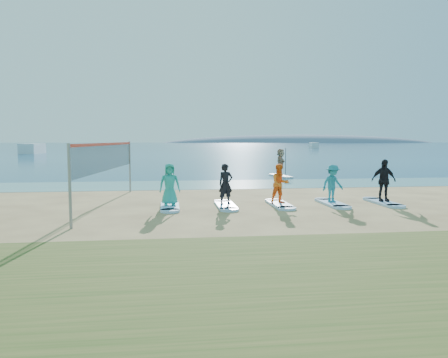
{
  "coord_description": "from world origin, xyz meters",
  "views": [
    {
      "loc": [
        -3.47,
        -14.39,
        2.62
      ],
      "look_at": [
        -1.4,
        2.0,
        1.1
      ],
      "focal_mm": 35.0,
      "sensor_mm": 36.0,
      "label": 1
    }
  ],
  "objects": [
    {
      "name": "boat_offshore_a",
      "position": [
        -28.15,
        69.1,
        0.0
      ],
      "size": [
        2.88,
        8.52,
        1.77
      ],
      "primitive_type": "cube",
      "rotation": [
        0.0,
        0.0,
        0.02
      ],
      "color": "silver",
      "rests_on": "ground"
    },
    {
      "name": "surfboard_2",
      "position": [
        0.86,
        2.26,
        0.04
      ],
      "size": [
        0.7,
        2.2,
        0.09
      ],
      "primitive_type": "cube",
      "color": "#A4CEFF",
      "rests_on": "ground"
    },
    {
      "name": "surfboard_3",
      "position": [
        3.01,
        2.26,
        0.04
      ],
      "size": [
        0.7,
        2.2,
        0.09
      ],
      "primitive_type": "cube",
      "color": "#A4CEFF",
      "rests_on": "ground"
    },
    {
      "name": "student_1",
      "position": [
        -1.3,
        2.26,
        0.88
      ],
      "size": [
        0.65,
        0.51,
        1.58
      ],
      "primitive_type": "imported",
      "rotation": [
        0.0,
        0.0,
        0.25
      ],
      "color": "black",
      "rests_on": "surfboard_1"
    },
    {
      "name": "student_0",
      "position": [
        -3.46,
        2.26,
        0.89
      ],
      "size": [
        0.83,
        0.58,
        1.61
      ],
      "primitive_type": "imported",
      "rotation": [
        0.0,
        0.0,
        0.09
      ],
      "color": "teal",
      "rests_on": "surfboard_0"
    },
    {
      "name": "student_2",
      "position": [
        0.86,
        2.26,
        0.87
      ],
      "size": [
        0.84,
        0.7,
        1.55
      ],
      "primitive_type": "imported",
      "rotation": [
        0.0,
        0.0,
        0.16
      ],
      "color": "orange",
      "rests_on": "surfboard_2"
    },
    {
      "name": "paddleboarder",
      "position": [
        4.21,
        15.07,
        1.03
      ],
      "size": [
        0.92,
        1.78,
        1.83
      ],
      "primitive_type": "imported",
      "rotation": [
        0.0,
        0.0,
        1.34
      ],
      "color": "tan",
      "rests_on": "paddleboard"
    },
    {
      "name": "surfboard_4",
      "position": [
        5.17,
        2.26,
        0.04
      ],
      "size": [
        0.7,
        2.2,
        0.09
      ],
      "primitive_type": "cube",
      "color": "#A4CEFF",
      "rests_on": "ground"
    },
    {
      "name": "ocean",
      "position": [
        0.0,
        160.0,
        0.01
      ],
      "size": [
        600.0,
        600.0,
        0.0
      ],
      "primitive_type": "plane",
      "color": "navy",
      "rests_on": "ground"
    },
    {
      "name": "boat_offshore_b",
      "position": [
        37.81,
        106.8,
        0.0
      ],
      "size": [
        2.67,
        5.6,
        1.61
      ],
      "primitive_type": "cube",
      "rotation": [
        0.0,
        0.0,
        -0.14
      ],
      "color": "silver",
      "rests_on": "ground"
    },
    {
      "name": "ground",
      "position": [
        0.0,
        0.0,
        0.0
      ],
      "size": [
        600.0,
        600.0,
        0.0
      ],
      "primitive_type": "plane",
      "color": "tan",
      "rests_on": "ground"
    },
    {
      "name": "paddleboard",
      "position": [
        4.21,
        15.07,
        0.06
      ],
      "size": [
        1.0,
        3.06,
        0.12
      ],
      "primitive_type": "cube",
      "rotation": [
        0.0,
        0.0,
        0.1
      ],
      "color": "silver",
      "rests_on": "ground"
    },
    {
      "name": "surfboard_1",
      "position": [
        -1.3,
        2.26,
        0.04
      ],
      "size": [
        0.7,
        2.2,
        0.09
      ],
      "primitive_type": "cube",
      "color": "#A4CEFF",
      "rests_on": "ground"
    },
    {
      "name": "surfboard_0",
      "position": [
        -3.46,
        2.26,
        0.04
      ],
      "size": [
        0.7,
        2.2,
        0.09
      ],
      "primitive_type": "cube",
      "color": "#A4CEFF",
      "rests_on": "ground"
    },
    {
      "name": "shallow_water",
      "position": [
        0.0,
        10.5,
        0.01
      ],
      "size": [
        600.0,
        600.0,
        0.0
      ],
      "primitive_type": "plane",
      "color": "teal",
      "rests_on": "ground"
    },
    {
      "name": "student_4",
      "position": [
        5.17,
        2.26,
        0.95
      ],
      "size": [
        1.02,
        0.46,
        1.71
      ],
      "primitive_type": "imported",
      "rotation": [
        0.0,
        0.0,
        -0.04
      ],
      "color": "black",
      "rests_on": "surfboard_4"
    },
    {
      "name": "student_3",
      "position": [
        3.01,
        2.26,
        0.85
      ],
      "size": [
        1.1,
        0.84,
        1.51
      ],
      "primitive_type": "imported",
      "rotation": [
        0.0,
        0.0,
        0.33
      ],
      "color": "teal",
      "rests_on": "surfboard_3"
    },
    {
      "name": "island_ridge",
      "position": [
        95.0,
        300.0,
        0.0
      ],
      "size": [
        220.0,
        56.0,
        18.0
      ],
      "primitive_type": "ellipsoid",
      "color": "slate",
      "rests_on": "ground"
    },
    {
      "name": "volleyball_net",
      "position": [
        -5.87,
        3.12,
        1.9
      ],
      "size": [
        1.03,
        9.04,
        2.5
      ],
      "rotation": [
        0.0,
        0.0,
        -0.1
      ],
      "color": "gray",
      "rests_on": "ground"
    }
  ]
}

